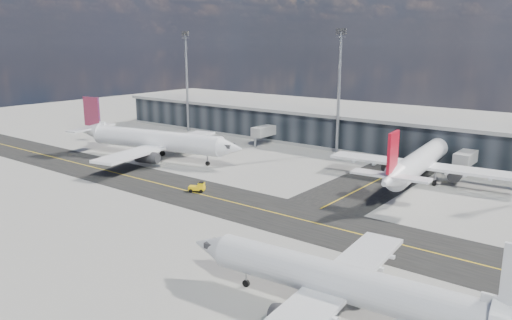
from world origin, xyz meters
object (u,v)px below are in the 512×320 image
object	(u,v)px
airliner_redtail	(419,162)
baggage_tug	(198,187)
airliner_af	(154,140)
airliner_near	(346,284)
service_van	(394,163)

from	to	relation	value
airliner_redtail	baggage_tug	xyz separation A→B (m)	(-28.59, -29.56, -3.19)
airliner_redtail	baggage_tug	world-z (taller)	airliner_redtail
airliner_af	airliner_near	distance (m)	73.87
baggage_tug	service_van	xyz separation A→B (m)	(19.79, 39.24, -0.15)
baggage_tug	airliner_near	bearing A→B (deg)	34.29
airliner_near	airliner_af	bearing A→B (deg)	58.34
airliner_redtail	airliner_near	bearing A→B (deg)	-82.67
airliner_redtail	service_van	distance (m)	13.50
airliner_near	airliner_redtail	bearing A→B (deg)	8.23
airliner_near	service_van	world-z (taller)	airliner_near
baggage_tug	service_van	world-z (taller)	baggage_tug
airliner_af	airliner_near	bearing A→B (deg)	51.68
airliner_near	baggage_tug	bearing A→B (deg)	57.49
airliner_near	baggage_tug	world-z (taller)	airliner_near
service_van	baggage_tug	bearing A→B (deg)	-112.90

